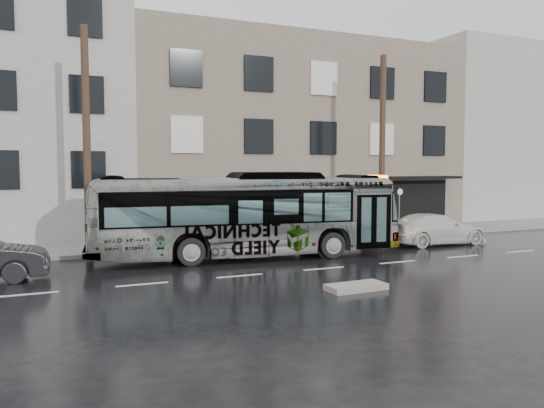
{
  "coord_description": "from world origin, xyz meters",
  "views": [
    {
      "loc": [
        -9.13,
        -18.93,
        3.65
      ],
      "look_at": [
        0.14,
        2.5,
        1.99
      ],
      "focal_mm": 35.0,
      "sensor_mm": 36.0,
      "label": 1
    }
  ],
  "objects_px": {
    "sign_post": "(399,211)",
    "bus": "(245,215)",
    "utility_pole_rear": "(87,141)",
    "utility_pole_front": "(382,146)",
    "white_sedan": "(435,229)"
  },
  "relations": [
    {
      "from": "utility_pole_front",
      "to": "sign_post",
      "type": "xyz_separation_m",
      "value": [
        1.1,
        0.0,
        -3.3
      ]
    },
    {
      "from": "utility_pole_front",
      "to": "bus",
      "type": "relative_size",
      "value": 0.73
    },
    {
      "from": "utility_pole_front",
      "to": "white_sedan",
      "type": "xyz_separation_m",
      "value": [
        1.18,
        -2.67,
        -3.93
      ]
    },
    {
      "from": "bus",
      "to": "utility_pole_rear",
      "type": "bearing_deg",
      "value": 73.54
    },
    {
      "from": "sign_post",
      "to": "bus",
      "type": "relative_size",
      "value": 0.2
    },
    {
      "from": "sign_post",
      "to": "bus",
      "type": "distance_m",
      "value": 9.66
    },
    {
      "from": "utility_pole_rear",
      "to": "sign_post",
      "type": "relative_size",
      "value": 3.75
    },
    {
      "from": "utility_pole_front",
      "to": "bus",
      "type": "height_order",
      "value": "utility_pole_front"
    },
    {
      "from": "white_sedan",
      "to": "utility_pole_front",
      "type": "bearing_deg",
      "value": 26.14
    },
    {
      "from": "sign_post",
      "to": "white_sedan",
      "type": "distance_m",
      "value": 2.74
    },
    {
      "from": "utility_pole_front",
      "to": "white_sedan",
      "type": "distance_m",
      "value": 4.89
    },
    {
      "from": "utility_pole_rear",
      "to": "white_sedan",
      "type": "distance_m",
      "value": 15.9
    },
    {
      "from": "utility_pole_rear",
      "to": "bus",
      "type": "height_order",
      "value": "utility_pole_rear"
    },
    {
      "from": "bus",
      "to": "white_sedan",
      "type": "distance_m",
      "value": 9.47
    },
    {
      "from": "utility_pole_front",
      "to": "bus",
      "type": "bearing_deg",
      "value": -163.4
    }
  ]
}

